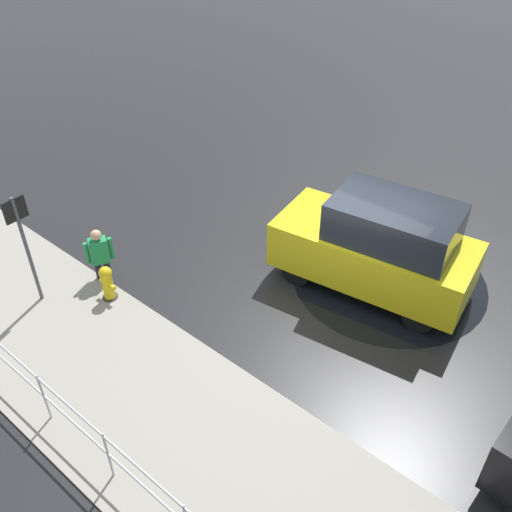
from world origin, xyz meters
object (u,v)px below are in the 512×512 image
at_px(pedestrian, 99,252).
at_px(sign_post, 23,236).
at_px(fire_hydrant, 107,284).
at_px(moving_hatchback, 378,246).

xyz_separation_m(pedestrian, sign_post, (0.42, 1.23, 0.90)).
xyz_separation_m(fire_hydrant, pedestrian, (0.61, -0.33, 0.28)).
bearing_deg(fire_hydrant, pedestrian, -28.54).
bearing_deg(moving_hatchback, pedestrian, 37.57).
bearing_deg(pedestrian, fire_hydrant, 151.46).
relative_size(moving_hatchback, fire_hydrant, 5.12).
bearing_deg(moving_hatchback, fire_hydrant, 44.40).
bearing_deg(pedestrian, sign_post, 71.08).
distance_m(fire_hydrant, pedestrian, 0.75).
xyz_separation_m(moving_hatchback, pedestrian, (4.43, 3.41, -0.34)).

